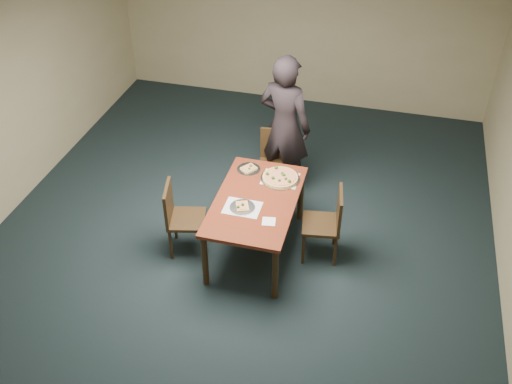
% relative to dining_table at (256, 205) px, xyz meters
% --- Properties ---
extents(ground, '(8.00, 8.00, 0.00)m').
position_rel_dining_table_xyz_m(ground, '(-0.23, -0.24, -0.66)').
color(ground, black).
rests_on(ground, ground).
extents(room_shell, '(8.00, 8.00, 8.00)m').
position_rel_dining_table_xyz_m(room_shell, '(-0.23, -0.24, 1.08)').
color(room_shell, tan).
rests_on(room_shell, ground).
extents(dining_table, '(0.90, 1.50, 0.75)m').
position_rel_dining_table_xyz_m(dining_table, '(0.00, 0.00, 0.00)').
color(dining_table, '#551E11').
rests_on(dining_table, ground).
extents(chair_far, '(0.48, 0.48, 0.91)m').
position_rel_dining_table_xyz_m(chair_far, '(-0.04, 1.16, -0.14)').
color(chair_far, black).
rests_on(chair_far, ground).
extents(chair_left, '(0.51, 0.51, 0.91)m').
position_rel_dining_table_xyz_m(chair_left, '(-0.85, -0.22, -0.14)').
color(chair_left, black).
rests_on(chair_left, ground).
extents(chair_right, '(0.48, 0.48, 0.91)m').
position_rel_dining_table_xyz_m(chair_right, '(0.81, 0.12, -0.14)').
color(chair_right, black).
rests_on(chair_right, ground).
extents(diner, '(0.79, 0.62, 1.92)m').
position_rel_dining_table_xyz_m(diner, '(0.04, 1.27, 0.30)').
color(diner, black).
rests_on(diner, ground).
extents(placemat_main, '(0.42, 0.32, 0.00)m').
position_rel_dining_table_xyz_m(placemat_main, '(0.18, 0.44, 0.09)').
color(placemat_main, white).
rests_on(placemat_main, dining_table).
extents(placemat_near, '(0.40, 0.30, 0.00)m').
position_rel_dining_table_xyz_m(placemat_near, '(-0.11, -0.18, 0.09)').
color(placemat_near, white).
rests_on(placemat_near, dining_table).
extents(pizza_pan, '(0.46, 0.46, 0.07)m').
position_rel_dining_table_xyz_m(pizza_pan, '(0.18, 0.44, 0.11)').
color(pizza_pan, silver).
rests_on(pizza_pan, dining_table).
extents(slice_plate_near, '(0.28, 0.28, 0.06)m').
position_rel_dining_table_xyz_m(slice_plate_near, '(-0.11, -0.19, 0.11)').
color(slice_plate_near, silver).
rests_on(slice_plate_near, dining_table).
extents(slice_plate_far, '(0.28, 0.28, 0.06)m').
position_rel_dining_table_xyz_m(slice_plate_far, '(-0.23, 0.53, 0.10)').
color(slice_plate_far, silver).
rests_on(slice_plate_far, dining_table).
extents(napkin, '(0.16, 0.16, 0.01)m').
position_rel_dining_table_xyz_m(napkin, '(0.23, -0.34, 0.09)').
color(napkin, white).
rests_on(napkin, dining_table).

